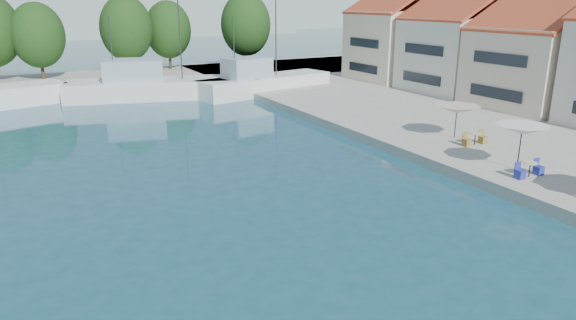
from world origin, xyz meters
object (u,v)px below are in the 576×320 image
trawler_03 (159,87)px  umbrella_cream (457,109)px  trawler_04 (262,83)px  umbrella_white (522,130)px

trawler_03 → umbrella_cream: size_ratio=6.25×
trawler_04 → umbrella_white: (0.69, -30.43, 1.73)m
trawler_04 → trawler_03: bearing=153.1°
trawler_03 → umbrella_white: size_ratio=6.88×
trawler_04 → umbrella_cream: bearing=-94.8°
trawler_04 → umbrella_white: trawler_04 is taller
trawler_03 → trawler_04: size_ratio=1.25×
trawler_03 → umbrella_white: trawler_03 is taller
trawler_04 → umbrella_white: 30.48m
trawler_04 → umbrella_white: size_ratio=5.51×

